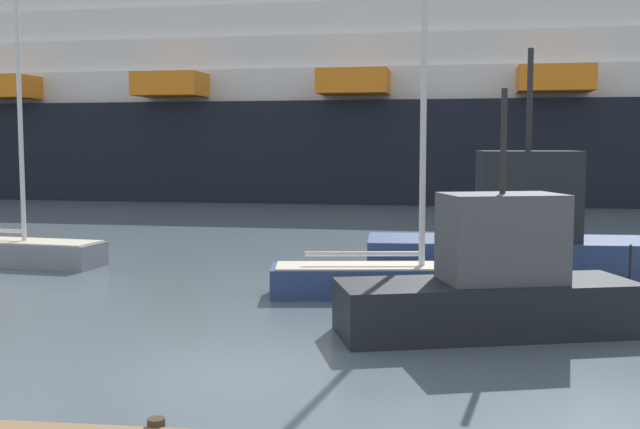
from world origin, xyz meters
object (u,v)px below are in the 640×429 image
sailboat_0 (401,272)px  fishing_boat_1 (491,284)px  sailboat_1 (12,248)px  cruise_ship (368,103)px  channel_buoy_2 (629,292)px  fishing_boat_0 (517,234)px

sailboat_0 → fishing_boat_1: (2.02, -4.08, 0.43)m
sailboat_1 → cruise_ship: 38.75m
sailboat_0 → channel_buoy_2: 5.94m
fishing_boat_0 → fishing_boat_1: 7.77m
sailboat_0 → fishing_boat_0: 5.05m
sailboat_1 → fishing_boat_1: size_ratio=1.55×
sailboat_0 → fishing_boat_1: size_ratio=1.92×
sailboat_0 → cruise_ship: (-3.38, 40.66, 6.71)m
fishing_boat_1 → cruise_ship: cruise_ship is taller
fishing_boat_0 → cruise_ship: size_ratio=0.07×
channel_buoy_2 → cruise_ship: size_ratio=0.01×
cruise_ship → fishing_boat_1: bearing=-79.4°
sailboat_1 → cruise_ship: (10.07, 36.80, 6.81)m
sailboat_1 → fishing_boat_0: sailboat_1 is taller
channel_buoy_2 → sailboat_0: bearing=176.2°
fishing_boat_0 → fishing_boat_1: size_ratio=1.33×
fishing_boat_1 → channel_buoy_2: fishing_boat_1 is taller
fishing_boat_0 → fishing_boat_1: bearing=-103.1°
fishing_boat_1 → cruise_ship: bearing=81.0°
fishing_boat_0 → sailboat_1: bearing=177.1°
fishing_boat_1 → cruise_ship: 45.50m
channel_buoy_2 → cruise_ship: 42.68m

